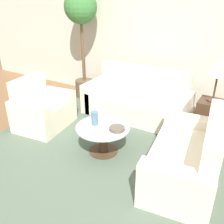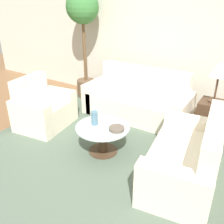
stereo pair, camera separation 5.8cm
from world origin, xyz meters
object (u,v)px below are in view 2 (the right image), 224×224
armchair (42,110)px  table_lamp (220,70)px  loveseat (189,160)px  potted_plant (83,23)px  vase (94,118)px  coffee_table (103,136)px  bowl (117,129)px  sofa_main (138,101)px

armchair → table_lamp: bearing=-72.2°
loveseat → potted_plant: potted_plant is taller
armchair → vase: (1.24, -0.15, 0.24)m
armchair → vase: bearing=-103.7°
coffee_table → bowl: bowl is taller
potted_plant → bowl: bearing=-42.4°
armchair → loveseat: size_ratio=0.65×
sofa_main → bowl: (0.34, -1.35, 0.16)m
potted_plant → loveseat: bearing=-29.7°
sofa_main → vase: 1.40m
armchair → table_lamp: (2.58, 1.19, 0.83)m
vase → bowl: bearing=4.3°
coffee_table → bowl: 0.28m
table_lamp → bowl: bearing=-126.9°
loveseat → vase: 1.39m
armchair → coffee_table: bearing=-102.8°
sofa_main → loveseat: bearing=-44.2°
loveseat → table_lamp: table_lamp is taller
loveseat → coffee_table: loveseat is taller
table_lamp → vase: (-1.34, -1.34, -0.59)m
potted_plant → table_lamp: bearing=-6.6°
potted_plant → vase: 2.44m
armchair → bowl: size_ratio=4.59×
armchair → sofa_main: bearing=-52.6°
coffee_table → sofa_main: bearing=94.9°
armchair → table_lamp: table_lamp is taller
loveseat → bowl: loveseat is taller
potted_plant → bowl: size_ratio=10.11×
armchair → potted_plant: size_ratio=0.45×
loveseat → vase: bearing=-94.9°
sofa_main → table_lamp: 1.56m
sofa_main → armchair: (-1.25, -1.23, -0.00)m
sofa_main → table_lamp: (1.32, -0.04, 0.82)m
vase → bowl: size_ratio=0.94×
sofa_main → loveseat: (1.35, -1.31, -0.00)m
coffee_table → vase: bearing=-177.0°
table_lamp → armchair: bearing=-155.2°
potted_plant → sofa_main: bearing=-11.1°
potted_plant → bowl: potted_plant is taller
table_lamp → potted_plant: 2.83m
armchair → bowl: 1.60m
armchair → bowl: armchair is taller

